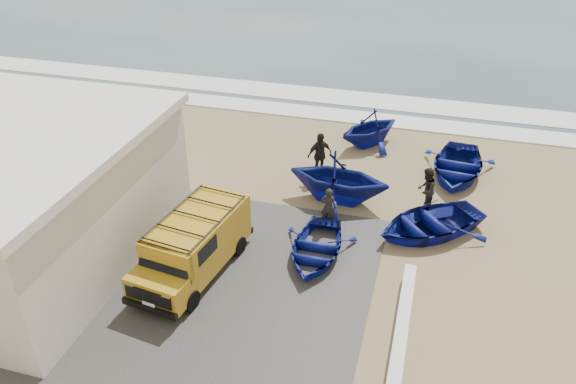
# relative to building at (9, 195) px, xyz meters

# --- Properties ---
(ground) EXTENTS (160.00, 160.00, 0.00)m
(ground) POSITION_rel_building_xyz_m (7.50, 2.00, -2.16)
(ground) COLOR #907954
(slab) EXTENTS (12.00, 10.00, 0.05)m
(slab) POSITION_rel_building_xyz_m (5.50, -0.00, -2.14)
(slab) COLOR #423F3D
(slab) RESTS_ON ground
(surf_line) EXTENTS (180.00, 1.60, 0.06)m
(surf_line) POSITION_rel_building_xyz_m (7.50, 14.00, -2.13)
(surf_line) COLOR white
(surf_line) RESTS_ON ground
(surf_wash) EXTENTS (180.00, 2.20, 0.04)m
(surf_wash) POSITION_rel_building_xyz_m (7.50, 16.50, -2.14)
(surf_wash) COLOR white
(surf_wash) RESTS_ON ground
(building) EXTENTS (8.40, 9.40, 4.30)m
(building) POSITION_rel_building_xyz_m (0.00, 0.00, 0.00)
(building) COLOR silver
(building) RESTS_ON ground
(parapet) EXTENTS (0.35, 6.00, 0.55)m
(parapet) POSITION_rel_building_xyz_m (12.50, -1.00, -1.89)
(parapet) COLOR silver
(parapet) RESTS_ON ground
(van) EXTENTS (2.44, 4.81, 1.97)m
(van) POSITION_rel_building_xyz_m (5.94, 0.58, -1.10)
(van) COLOR #BD8C1C
(van) RESTS_ON ground
(boat_near_left) EXTENTS (2.46, 3.43, 0.71)m
(boat_near_left) POSITION_rel_building_xyz_m (9.41, 2.29, -1.81)
(boat_near_left) COLOR navy
(boat_near_left) RESTS_ON ground
(boat_near_right) EXTENTS (4.96, 4.82, 0.84)m
(boat_near_right) POSITION_rel_building_xyz_m (12.90, 4.70, -1.74)
(boat_near_right) COLOR navy
(boat_near_right) RESTS_ON ground
(boat_mid_left) EXTENTS (4.11, 3.64, 2.02)m
(boat_mid_left) POSITION_rel_building_xyz_m (9.42, 5.97, -1.16)
(boat_mid_left) COLOR navy
(boat_mid_left) RESTS_ON ground
(boat_mid_right) EXTENTS (3.35, 4.43, 0.87)m
(boat_mid_right) POSITION_rel_building_xyz_m (13.73, 9.21, -1.73)
(boat_mid_right) COLOR navy
(boat_mid_right) RESTS_ON ground
(boat_far_left) EXTENTS (4.14, 4.21, 1.68)m
(boat_far_left) POSITION_rel_building_xyz_m (9.83, 11.11, -1.32)
(boat_far_left) COLOR navy
(boat_far_left) RESTS_ON ground
(fisherman_front) EXTENTS (0.56, 0.38, 1.52)m
(fisherman_front) POSITION_rel_building_xyz_m (9.41, 4.20, -1.40)
(fisherman_front) COLOR black
(fisherman_front) RESTS_ON ground
(fisherman_middle) EXTENTS (0.79, 0.93, 1.69)m
(fisherman_middle) POSITION_rel_building_xyz_m (12.63, 6.22, -1.32)
(fisherman_middle) COLOR black
(fisherman_middle) RESTS_ON ground
(fisherman_back) EXTENTS (1.13, 1.10, 1.90)m
(fisherman_back) POSITION_rel_building_xyz_m (8.29, 7.69, -1.21)
(fisherman_back) COLOR black
(fisherman_back) RESTS_ON ground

